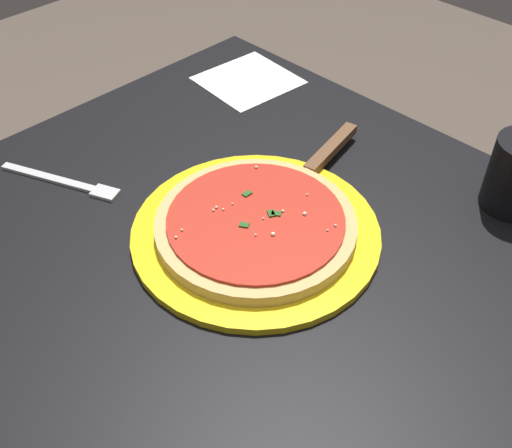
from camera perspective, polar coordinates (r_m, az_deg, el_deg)
restaurant_table at (r=0.89m, az=-2.28°, el=-10.10°), size 0.84×0.83×0.77m
serving_plate at (r=0.78m, az=0.00°, el=-0.80°), size 0.32×0.32×0.01m
pizza at (r=0.77m, az=0.00°, el=-0.02°), size 0.25×0.25×0.02m
pizza_server at (r=0.88m, az=5.65°, el=5.53°), size 0.09×0.22×0.01m
napkin_folded_right at (r=1.10m, az=-0.72°, el=13.07°), size 0.16×0.16×0.00m
fork at (r=0.90m, az=-17.07°, el=3.68°), size 0.18×0.09×0.00m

